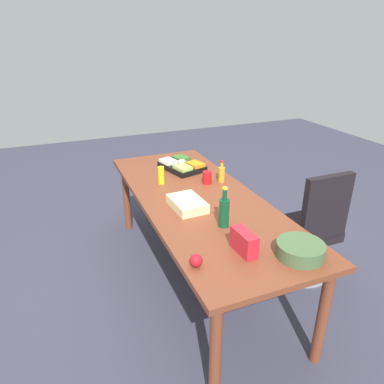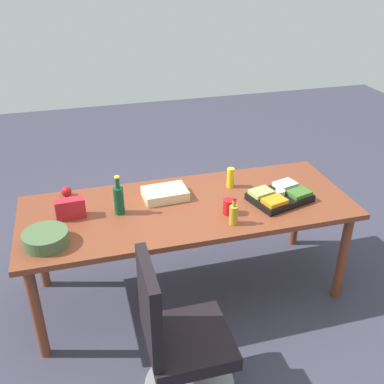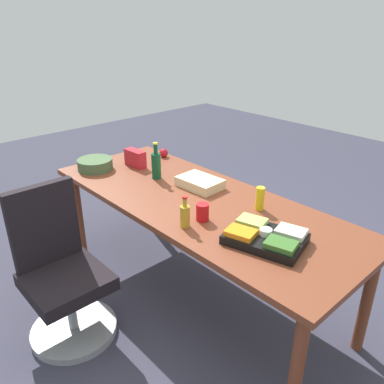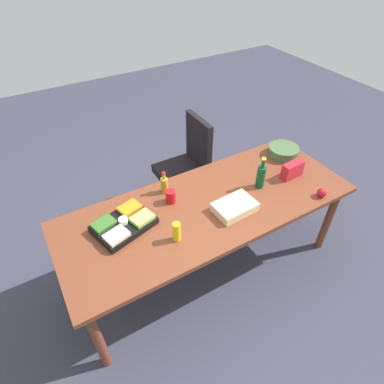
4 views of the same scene
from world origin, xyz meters
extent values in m
plane|color=#383748|center=(0.00, 0.00, 0.00)|extent=(10.00, 10.00, 0.00)
cube|color=brown|center=(0.00, 0.00, 0.77)|extent=(2.39, 0.92, 0.04)
cylinder|color=brown|center=(-1.11, -0.37, 0.37)|extent=(0.07, 0.07, 0.75)
cylinder|color=brown|center=(1.11, -0.37, 0.37)|extent=(0.07, 0.07, 0.75)
cylinder|color=brown|center=(-1.11, 0.37, 0.37)|extent=(0.07, 0.07, 0.75)
cylinder|color=brown|center=(1.11, 0.37, 0.37)|extent=(0.07, 0.07, 0.75)
cylinder|color=gray|center=(-0.24, -0.90, 0.03)|extent=(0.56, 0.56, 0.05)
cylinder|color=gray|center=(-0.24, -0.90, 0.23)|extent=(0.06, 0.06, 0.37)
cube|color=black|center=(-0.24, -0.90, 0.42)|extent=(0.48, 0.48, 0.09)
cube|color=black|center=(-0.46, -0.90, 0.74)|extent=(0.06, 0.43, 0.54)
cylinder|color=yellow|center=(0.39, 0.19, 0.87)|extent=(0.07, 0.07, 0.16)
sphere|color=#B11520|center=(-0.84, 0.38, 0.83)|extent=(0.09, 0.09, 0.08)
cylinder|color=#445F3A|center=(-0.98, -0.23, 0.83)|extent=(0.31, 0.31, 0.09)
cylinder|color=red|center=(0.24, -0.18, 0.84)|extent=(0.10, 0.10, 0.11)
cylinder|color=#0E4527|center=(-0.49, 0.03, 0.89)|extent=(0.09, 0.09, 0.20)
cylinder|color=#0E4527|center=(-0.49, 0.03, 1.03)|extent=(0.04, 0.04, 0.08)
cylinder|color=gold|center=(-0.49, 0.03, 1.07)|extent=(0.05, 0.05, 0.01)
cube|color=beige|center=(-0.14, 0.16, 0.82)|extent=(0.33, 0.24, 0.07)
cube|color=red|center=(-0.82, 0.06, 0.86)|extent=(0.20, 0.09, 0.14)
cube|color=black|center=(0.67, -0.11, 0.81)|extent=(0.48, 0.40, 0.05)
cube|color=orange|center=(0.58, -0.21, 0.85)|extent=(0.19, 0.16, 0.03)
cube|color=#376527|center=(0.80, -0.15, 0.85)|extent=(0.19, 0.16, 0.03)
cube|color=#9EC458|center=(0.54, -0.07, 0.85)|extent=(0.19, 0.16, 0.03)
cube|color=silver|center=(0.76, 0.00, 0.85)|extent=(0.19, 0.16, 0.03)
cylinder|color=white|center=(0.67, -0.11, 0.86)|extent=(0.09, 0.09, 0.04)
cylinder|color=#BC9124|center=(0.23, -0.32, 0.86)|extent=(0.07, 0.07, 0.13)
cylinder|color=#BC9124|center=(0.23, -0.32, 0.95)|extent=(0.03, 0.03, 0.05)
cylinder|color=red|center=(0.23, -0.32, 0.98)|extent=(0.04, 0.04, 0.01)
camera|label=1|loc=(-2.38, 1.03, 2.00)|focal=33.21mm
camera|label=2|loc=(-0.72, -2.71, 2.43)|focal=42.09mm
camera|label=3|loc=(1.76, -1.66, 1.95)|focal=36.33mm
camera|label=4|loc=(1.06, 1.55, 2.54)|focal=30.18mm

